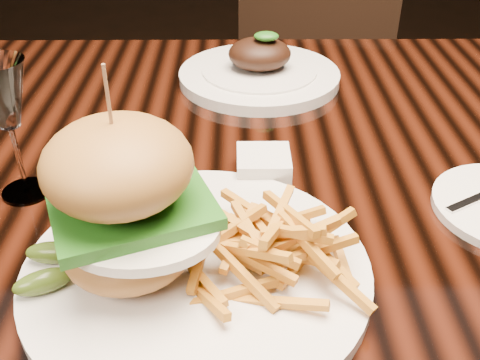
{
  "coord_description": "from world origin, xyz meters",
  "views": [
    {
      "loc": [
        -0.05,
        -0.61,
        1.13
      ],
      "look_at": [
        -0.05,
        -0.14,
        0.81
      ],
      "focal_mm": 42.0,
      "sensor_mm": 36.0,
      "label": 1
    }
  ],
  "objects_px": {
    "dining_table": "(273,208)",
    "wine_glass": "(4,100)",
    "burger_plate": "(180,232)",
    "chair_far": "(310,59)",
    "far_dish": "(259,72)"
  },
  "relations": [
    {
      "from": "dining_table",
      "to": "far_dish",
      "type": "distance_m",
      "value": 0.27
    },
    {
      "from": "chair_far",
      "to": "far_dish",
      "type": "bearing_deg",
      "value": -90.44
    },
    {
      "from": "dining_table",
      "to": "wine_glass",
      "type": "xyz_separation_m",
      "value": [
        -0.29,
        -0.07,
        0.2
      ]
    },
    {
      "from": "wine_glass",
      "to": "far_dish",
      "type": "bearing_deg",
      "value": 48.33
    },
    {
      "from": "dining_table",
      "to": "burger_plate",
      "type": "bearing_deg",
      "value": -115.18
    },
    {
      "from": "burger_plate",
      "to": "chair_far",
      "type": "distance_m",
      "value": 1.16
    },
    {
      "from": "burger_plate",
      "to": "chair_far",
      "type": "xyz_separation_m",
      "value": [
        0.26,
        1.1,
        -0.27
      ]
    },
    {
      "from": "dining_table",
      "to": "wine_glass",
      "type": "bearing_deg",
      "value": -166.6
    },
    {
      "from": "wine_glass",
      "to": "far_dish",
      "type": "relative_size",
      "value": 0.62
    },
    {
      "from": "dining_table",
      "to": "burger_plate",
      "type": "height_order",
      "value": "burger_plate"
    },
    {
      "from": "far_dish",
      "to": "chair_far",
      "type": "xyz_separation_m",
      "value": [
        0.17,
        0.64,
        -0.23
      ]
    },
    {
      "from": "dining_table",
      "to": "burger_plate",
      "type": "xyz_separation_m",
      "value": [
        -0.1,
        -0.21,
        0.13
      ]
    },
    {
      "from": "dining_table",
      "to": "wine_glass",
      "type": "distance_m",
      "value": 0.36
    },
    {
      "from": "dining_table",
      "to": "chair_far",
      "type": "distance_m",
      "value": 0.91
    },
    {
      "from": "burger_plate",
      "to": "far_dish",
      "type": "bearing_deg",
      "value": 69.39
    }
  ]
}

